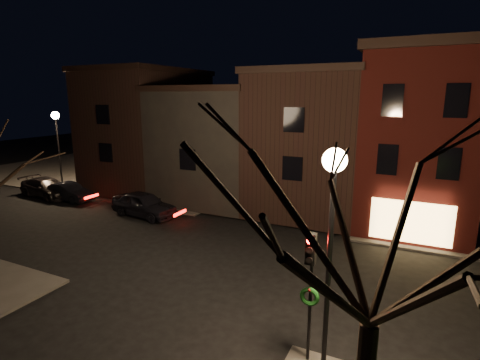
# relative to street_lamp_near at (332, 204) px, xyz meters

# --- Properties ---
(ground) EXTENTS (120.00, 120.00, 0.00)m
(ground) POSITION_rel_street_lamp_near_xyz_m (-6.20, 6.00, -5.18)
(ground) COLOR black
(ground) RESTS_ON ground
(sidewalk_far_left) EXTENTS (30.00, 30.00, 0.12)m
(sidewalk_far_left) POSITION_rel_street_lamp_near_xyz_m (-26.20, 26.00, -5.12)
(sidewalk_far_left) COLOR #2D2B28
(sidewalk_far_left) RESTS_ON ground
(corner_building) EXTENTS (6.50, 8.50, 10.50)m
(corner_building) POSITION_rel_street_lamp_near_xyz_m (1.80, 15.47, 0.22)
(corner_building) COLOR #3D0D0A
(corner_building) RESTS_ON ground
(row_building_a) EXTENTS (7.30, 10.30, 9.40)m
(row_building_a) POSITION_rel_street_lamp_near_xyz_m (-4.70, 16.50, -0.34)
(row_building_a) COLOR black
(row_building_a) RESTS_ON ground
(row_building_b) EXTENTS (7.80, 10.30, 8.40)m
(row_building_b) POSITION_rel_street_lamp_near_xyz_m (-11.95, 16.50, -0.85)
(row_building_b) COLOR black
(row_building_b) RESTS_ON ground
(row_building_c) EXTENTS (7.30, 10.30, 9.90)m
(row_building_c) POSITION_rel_street_lamp_near_xyz_m (-19.20, 16.50, -0.09)
(row_building_c) COLOR black
(row_building_c) RESTS_ON ground
(street_lamp_near) EXTENTS (0.60, 0.60, 6.48)m
(street_lamp_near) POSITION_rel_street_lamp_near_xyz_m (0.00, 0.00, 0.00)
(street_lamp_near) COLOR black
(street_lamp_near) RESTS_ON sidewalk_near_right
(street_lamp_far) EXTENTS (0.60, 0.60, 6.48)m
(street_lamp_far) POSITION_rel_street_lamp_near_xyz_m (-25.20, 12.20, 0.00)
(street_lamp_far) COLOR black
(street_lamp_far) RESTS_ON sidewalk_far_left
(traffic_signal) EXTENTS (0.58, 0.38, 4.05)m
(traffic_signal) POSITION_rel_street_lamp_near_xyz_m (-0.60, 0.49, -2.37)
(traffic_signal) COLOR black
(traffic_signal) RESTS_ON sidewalk_near_right
(bare_tree_right) EXTENTS (6.40, 6.40, 8.50)m
(bare_tree_right) POSITION_rel_street_lamp_near_xyz_m (1.30, -2.50, 0.97)
(bare_tree_right) COLOR black
(bare_tree_right) RESTS_ON sidewalk_near_right
(parked_car_a) EXTENTS (4.99, 2.49, 1.63)m
(parked_car_a) POSITION_rel_street_lamp_near_xyz_m (-14.29, 9.63, -4.36)
(parked_car_a) COLOR black
(parked_car_a) RESTS_ON ground
(parked_car_b) EXTENTS (4.18, 1.60, 1.36)m
(parked_car_b) POSITION_rel_street_lamp_near_xyz_m (-22.00, 10.14, -4.50)
(parked_car_b) COLOR black
(parked_car_b) RESTS_ON ground
(parked_car_c) EXTENTS (5.37, 2.63, 1.50)m
(parked_car_c) POSITION_rel_street_lamp_near_xyz_m (-24.38, 10.14, -4.43)
(parked_car_c) COLOR black
(parked_car_c) RESTS_ON ground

